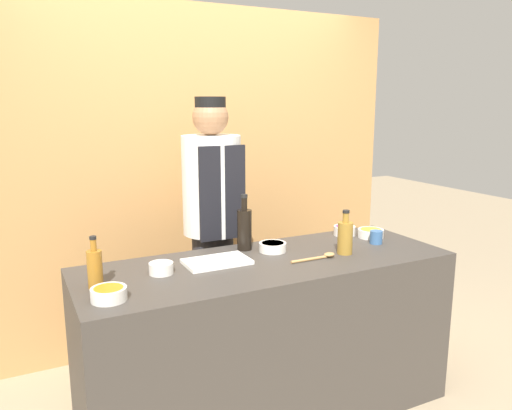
{
  "coord_description": "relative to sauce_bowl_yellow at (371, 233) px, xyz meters",
  "views": [
    {
      "loc": [
        -1.22,
        -2.28,
        1.74
      ],
      "look_at": [
        0.0,
        0.15,
        1.18
      ],
      "focal_mm": 35.0,
      "sensor_mm": 36.0,
      "label": 1
    }
  ],
  "objects": [
    {
      "name": "cabinet_wall",
      "position": [
        -0.8,
        1.01,
        0.27
      ],
      "size": [
        3.12,
        0.18,
        2.4
      ],
      "color": "#B7844C",
      "rests_on": "ground_plane"
    },
    {
      "name": "sauce_bowl_orange",
      "position": [
        -1.68,
        -0.31,
        0.0
      ],
      "size": [
        0.15,
        0.15,
        0.06
      ],
      "color": "silver",
      "rests_on": "counter"
    },
    {
      "name": "cup_blue",
      "position": [
        -0.06,
        -0.13,
        0.01
      ],
      "size": [
        0.08,
        0.08,
        0.08
      ],
      "color": "#386093",
      "rests_on": "counter"
    },
    {
      "name": "bottle_vinegar",
      "position": [
        -0.36,
        -0.21,
        0.07
      ],
      "size": [
        0.09,
        0.09,
        0.25
      ],
      "color": "olive",
      "rests_on": "counter"
    },
    {
      "name": "chef_center",
      "position": [
        -0.88,
        0.48,
        0.04
      ],
      "size": [
        0.37,
        0.37,
        1.77
      ],
      "color": "#28282D",
      "rests_on": "ground_plane"
    },
    {
      "name": "sauce_bowl_red",
      "position": [
        -0.7,
        0.01,
        -0.0
      ],
      "size": [
        0.16,
        0.16,
        0.05
      ],
      "color": "silver",
      "rests_on": "counter"
    },
    {
      "name": "ground_plane",
      "position": [
        -0.8,
        -0.13,
        -0.93
      ],
      "size": [
        14.0,
        14.0,
        0.0
      ],
      "primitive_type": "plane",
      "color": "tan"
    },
    {
      "name": "counter",
      "position": [
        -0.8,
        -0.13,
        -0.48
      ],
      "size": [
        2.04,
        0.73,
        0.9
      ],
      "color": "#3D3833",
      "rests_on": "ground_plane"
    },
    {
      "name": "sauce_bowl_green",
      "position": [
        -1.38,
        -0.08,
        0.0
      ],
      "size": [
        0.12,
        0.12,
        0.06
      ],
      "color": "silver",
      "rests_on": "counter"
    },
    {
      "name": "sauce_bowl_yellow",
      "position": [
        0.0,
        0.0,
        0.0
      ],
      "size": [
        0.16,
        0.16,
        0.05
      ],
      "color": "silver",
      "rests_on": "counter"
    },
    {
      "name": "cutting_board",
      "position": [
        -1.07,
        -0.05,
        -0.02
      ],
      "size": [
        0.34,
        0.21,
        0.02
      ],
      "color": "white",
      "rests_on": "counter"
    },
    {
      "name": "sauce_bowl_purple",
      "position": [
        -0.12,
        0.12,
        0.0
      ],
      "size": [
        0.14,
        0.14,
        0.06
      ],
      "color": "silver",
      "rests_on": "counter"
    },
    {
      "name": "wooden_spoon",
      "position": [
        -0.54,
        -0.23,
        -0.02
      ],
      "size": [
        0.28,
        0.05,
        0.03
      ],
      "color": "#B2844C",
      "rests_on": "counter"
    },
    {
      "name": "bottle_amber",
      "position": [
        -1.7,
        -0.13,
        0.07
      ],
      "size": [
        0.07,
        0.07,
        0.25
      ],
      "color": "#9E661E",
      "rests_on": "counter"
    },
    {
      "name": "bottle_soy",
      "position": [
        -0.83,
        0.12,
        0.1
      ],
      "size": [
        0.08,
        0.08,
        0.33
      ],
      "color": "black",
      "rests_on": "counter"
    }
  ]
}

